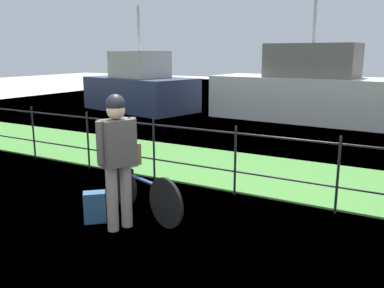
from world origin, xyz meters
The scene contains 11 objects.
ground_plane centered at (0.00, 0.00, 0.00)m, with size 60.00×60.00×0.00m, color #B2ADA3.
grass_strip centered at (0.00, 3.33, 0.01)m, with size 27.00×2.40×0.03m, color #478438.
harbor_water centered at (0.00, 11.85, 0.00)m, with size 30.00×30.00×0.00m, color #60849E.
iron_fence centered at (0.00, 2.04, 0.62)m, with size 18.04×0.04×1.08m.
bicycle_main centered at (-0.75, 0.69, 0.34)m, with size 1.58×0.60×0.65m.
wooden_crate centered at (-1.10, 0.81, 0.79)m, with size 0.35×0.26×0.29m, color brown.
terrier_dog centered at (-1.08, 0.80, 1.02)m, with size 0.32×0.23×0.18m.
cyclist_person centered at (-0.75, 0.21, 1.00)m, with size 0.38×0.51×1.68m.
backpack_on_paving centered at (-1.16, 0.21, 0.20)m, with size 0.28×0.18×0.40m, color #28517A.
moored_boat_near centered at (-0.83, 9.80, 0.92)m, with size 6.40×2.48×4.03m.
moored_boat_far centered at (-7.04, 9.08, 0.83)m, with size 4.66×3.14×3.80m.
Camera 1 is at (2.43, -3.53, 2.16)m, focal length 38.52 mm.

